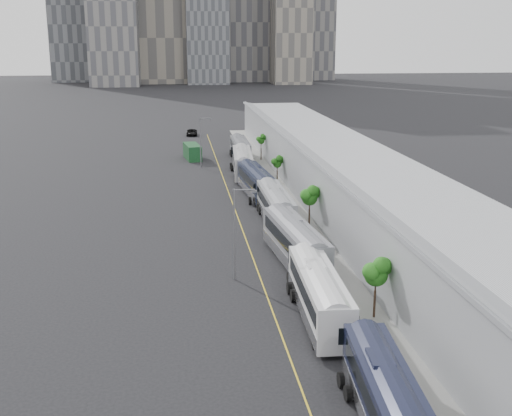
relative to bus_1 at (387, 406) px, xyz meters
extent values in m
cube|color=gray|center=(6.83, 33.96, -1.50)|extent=(10.00, 170.00, 0.12)
cube|color=gold|center=(-3.67, 33.96, -1.55)|extent=(0.12, 160.00, 0.02)
cube|color=gray|center=(10.83, 33.96, 1.84)|extent=(12.00, 160.00, 6.80)
cube|color=gray|center=(10.83, 33.96, 4.29)|extent=(12.45, 160.40, 2.57)
cube|color=gray|center=(4.93, 33.96, 5.44)|extent=(0.30, 160.00, 0.40)
cube|color=gray|center=(45.83, 283.96, 33.44)|extent=(18.00, 18.00, 70.00)
cube|color=black|center=(0.00, 0.02, 0.31)|extent=(3.52, 12.77, 3.06)
cube|color=black|center=(0.00, -0.17, 0.86)|extent=(3.46, 11.27, 1.04)
cube|color=black|center=(0.00, 1.48, 1.99)|extent=(1.43, 2.23, 0.29)
cube|color=silver|center=(-0.43, 14.65, 0.43)|extent=(3.15, 13.49, 3.25)
cube|color=black|center=(-0.43, 14.44, 1.02)|extent=(3.16, 11.89, 1.10)
cube|color=silver|center=(-0.43, 14.65, -0.61)|extent=(3.18, 13.23, 1.04)
cube|color=silver|center=(-0.43, 16.19, 2.21)|extent=(1.42, 2.32, 0.31)
cube|color=slate|center=(0.04, 26.97, 0.52)|extent=(4.08, 14.23, 3.40)
cube|color=black|center=(0.04, 26.75, 1.13)|extent=(3.98, 12.56, 1.16)
cube|color=silver|center=(0.04, 26.97, -0.57)|extent=(4.09, 13.95, 1.09)
cube|color=slate|center=(0.04, 28.59, 2.38)|extent=(1.61, 2.49, 0.32)
cube|color=#979AA0|center=(0.45, 41.46, 0.41)|extent=(2.69, 13.29, 3.22)
cube|color=black|center=(0.45, 41.26, 0.99)|extent=(2.75, 11.70, 1.09)
cube|color=silver|center=(0.45, 41.46, -0.62)|extent=(2.73, 13.03, 1.03)
cube|color=#979AA0|center=(0.45, 43.00, 2.17)|extent=(1.33, 2.25, 0.31)
cube|color=black|center=(-0.19, 54.56, 0.40)|extent=(3.62, 13.40, 3.21)
cube|color=black|center=(-0.19, 54.35, 0.98)|extent=(3.56, 11.82, 1.09)
cube|color=silver|center=(-0.19, 54.56, -0.62)|extent=(3.64, 13.13, 1.03)
cube|color=black|center=(-0.19, 56.08, 2.16)|extent=(1.49, 2.33, 0.31)
cube|color=silver|center=(-0.52, 68.25, 0.47)|extent=(3.69, 13.86, 3.32)
cube|color=black|center=(-0.52, 68.04, 1.07)|extent=(3.63, 12.22, 1.13)
cube|color=silver|center=(-0.52, 68.25, -0.59)|extent=(3.71, 13.59, 1.06)
cube|color=silver|center=(-0.52, 69.83, 2.29)|extent=(1.53, 2.41, 0.32)
cube|color=slate|center=(0.51, 81.85, 0.36)|extent=(2.70, 12.99, 3.14)
cube|color=black|center=(0.51, 81.65, 0.93)|extent=(2.75, 11.43, 1.07)
cube|color=silver|center=(0.51, 81.85, -0.64)|extent=(2.74, 12.73, 1.01)
cube|color=slate|center=(0.51, 83.35, 2.08)|extent=(1.31, 2.20, 0.30)
cylinder|color=black|center=(3.73, 14.14, 0.36)|extent=(0.18, 0.18, 3.84)
sphere|color=#256316|center=(3.73, 14.14, 2.23)|extent=(1.80, 1.80, 1.80)
cylinder|color=black|center=(3.75, 38.15, 0.40)|extent=(0.18, 0.18, 3.91)
sphere|color=#256316|center=(3.75, 38.15, 2.30)|extent=(1.77, 1.77, 1.77)
cylinder|color=black|center=(3.99, 62.32, 0.01)|extent=(0.18, 0.18, 3.13)
sphere|color=#256316|center=(3.99, 62.32, 1.51)|extent=(1.29, 1.29, 1.29)
cylinder|color=black|center=(4.05, 80.63, 0.33)|extent=(0.18, 0.18, 3.77)
sphere|color=#256316|center=(4.05, 80.63, 2.08)|extent=(1.17, 1.17, 1.17)
cylinder|color=#59595E|center=(-5.95, 23.56, 2.52)|extent=(0.18, 0.18, 8.16)
cylinder|color=#59595E|center=(-5.05, 23.56, 6.50)|extent=(1.80, 0.14, 0.14)
cube|color=#59595E|center=(-4.25, 23.56, 6.35)|extent=(0.50, 0.22, 0.18)
cylinder|color=#59595E|center=(-6.69, 75.02, 2.56)|extent=(0.18, 0.18, 8.24)
cylinder|color=#59595E|center=(-5.79, 75.02, 6.59)|extent=(1.80, 0.14, 0.14)
cube|color=#59595E|center=(-4.99, 75.02, 6.44)|extent=(0.50, 0.22, 0.18)
cube|color=#123D1C|center=(-7.84, 83.41, -0.24)|extent=(3.20, 6.95, 2.62)
imported|color=black|center=(-7.09, 112.72, -0.87)|extent=(2.57, 5.09, 1.38)
camera|label=1|loc=(-10.70, -29.09, 18.75)|focal=45.00mm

